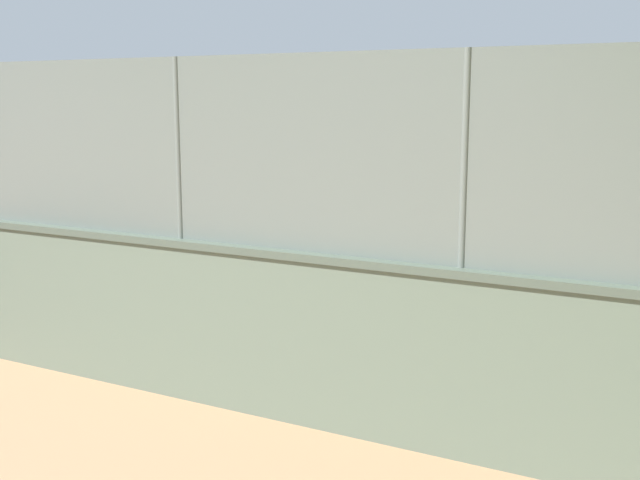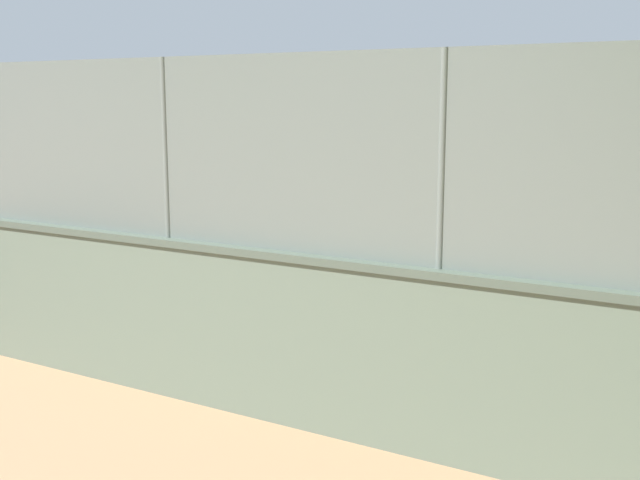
# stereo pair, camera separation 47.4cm
# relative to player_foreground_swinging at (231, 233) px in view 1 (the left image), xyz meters

# --- Properties ---
(ground_plane) EXTENTS (260.00, 260.00, 0.00)m
(ground_plane) POSITION_rel_player_foreground_swinging_xyz_m (-3.63, -4.97, -0.87)
(ground_plane) COLOR tan
(perimeter_wall) EXTENTS (29.32, 1.17, 1.82)m
(perimeter_wall) POSITION_rel_player_foreground_swinging_xyz_m (-4.35, 5.24, 0.05)
(perimeter_wall) COLOR slate
(perimeter_wall) RESTS_ON ground_plane
(fence_panel_on_wall) EXTENTS (28.80, 0.90, 1.95)m
(fence_panel_on_wall) POSITION_rel_player_foreground_swinging_xyz_m (-4.35, 5.24, 1.93)
(fence_panel_on_wall) COLOR slate
(fence_panel_on_wall) RESTS_ON perimeter_wall
(player_foreground_swinging) EXTENTS (1.00, 0.89, 1.48)m
(player_foreground_swinging) POSITION_rel_player_foreground_swinging_xyz_m (0.00, 0.00, 0.00)
(player_foreground_swinging) COLOR #591919
(player_foreground_swinging) RESTS_ON ground_plane
(player_crossing_court) EXTENTS (0.95, 0.73, 1.57)m
(player_crossing_court) POSITION_rel_player_foreground_swinging_xyz_m (-3.05, -3.68, 0.05)
(player_crossing_court) COLOR #B2B2B2
(player_crossing_court) RESTS_ON ground_plane
(sports_ball) EXTENTS (0.12, 0.12, 0.12)m
(sports_ball) POSITION_rel_player_foreground_swinging_xyz_m (-1.05, 1.25, 0.62)
(sports_ball) COLOR white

